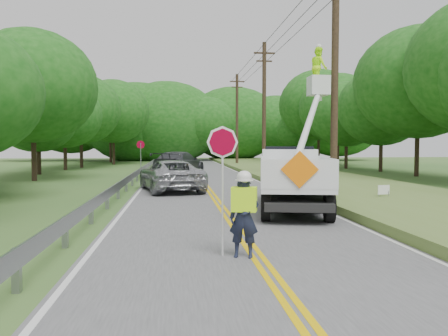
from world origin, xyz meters
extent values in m
plane|color=#305925|center=(0.00, 0.00, 0.00)|extent=(140.00, 140.00, 0.00)
cube|color=#4D4D50|center=(0.00, 14.00, 0.01)|extent=(7.20, 96.00, 0.02)
cube|color=#EDBC00|center=(-0.10, 14.00, 0.02)|extent=(0.12, 96.00, 0.00)
cube|color=#EDBC00|center=(0.10, 14.00, 0.02)|extent=(0.12, 96.00, 0.00)
cube|color=silver|center=(-3.45, 14.00, 0.02)|extent=(0.12, 96.00, 0.00)
cube|color=silver|center=(3.45, 14.00, 0.02)|extent=(0.12, 96.00, 0.00)
cube|color=gray|center=(-4.10, -2.00, 0.35)|extent=(0.12, 0.14, 0.70)
cube|color=gray|center=(-4.10, 1.00, 0.35)|extent=(0.12, 0.14, 0.70)
cube|color=gray|center=(-4.10, 4.00, 0.35)|extent=(0.12, 0.14, 0.70)
cube|color=gray|center=(-4.10, 7.00, 0.35)|extent=(0.12, 0.14, 0.70)
cube|color=gray|center=(-4.10, 10.00, 0.35)|extent=(0.12, 0.14, 0.70)
cube|color=gray|center=(-4.10, 13.00, 0.35)|extent=(0.12, 0.14, 0.70)
cube|color=gray|center=(-4.10, 16.00, 0.35)|extent=(0.12, 0.14, 0.70)
cube|color=gray|center=(-4.10, 19.00, 0.35)|extent=(0.12, 0.14, 0.70)
cube|color=gray|center=(-4.10, 22.00, 0.35)|extent=(0.12, 0.14, 0.70)
cube|color=gray|center=(-4.10, 25.00, 0.35)|extent=(0.12, 0.14, 0.70)
cube|color=gray|center=(-4.10, 28.00, 0.35)|extent=(0.12, 0.14, 0.70)
cube|color=gray|center=(-4.10, 31.00, 0.35)|extent=(0.12, 0.14, 0.70)
cube|color=gray|center=(-4.10, 34.00, 0.35)|extent=(0.12, 0.14, 0.70)
cube|color=gray|center=(-4.10, 37.00, 0.35)|extent=(0.12, 0.14, 0.70)
cube|color=gray|center=(-4.00, 15.00, 0.60)|extent=(0.05, 48.00, 0.34)
cylinder|color=black|center=(5.00, 9.00, 5.00)|extent=(0.30, 0.30, 10.00)
cylinder|color=black|center=(5.00, 24.00, 5.00)|extent=(0.30, 0.30, 10.00)
cube|color=black|center=(5.00, 24.00, 9.20)|extent=(1.60, 0.12, 0.12)
cube|color=black|center=(5.00, 24.00, 8.60)|extent=(1.20, 0.10, 0.10)
cylinder|color=black|center=(5.00, 39.00, 5.00)|extent=(0.30, 0.30, 10.00)
cube|color=black|center=(5.00, 39.00, 9.20)|extent=(1.60, 0.12, 0.12)
cube|color=black|center=(5.00, 39.00, 8.60)|extent=(1.20, 0.10, 0.10)
cylinder|color=black|center=(4.30, 17.50, 9.10)|extent=(0.03, 43.00, 0.03)
cylinder|color=black|center=(5.00, 17.50, 9.10)|extent=(0.03, 43.00, 0.03)
cylinder|color=black|center=(5.70, 17.50, 9.10)|extent=(0.03, 43.00, 0.03)
cube|color=#587430|center=(7.10, 14.00, 0.15)|extent=(7.00, 96.00, 0.30)
cylinder|color=#332319|center=(-10.66, 20.17, 1.74)|extent=(0.32, 0.32, 3.48)
ellipsoid|color=#144C11|center=(-10.66, 20.17, 6.00)|extent=(8.13, 8.13, 7.15)
cylinder|color=#332319|center=(-12.23, 26.46, 1.27)|extent=(0.32, 0.32, 2.53)
ellipsoid|color=#144C11|center=(-12.23, 26.46, 4.36)|extent=(5.91, 5.91, 5.20)
cylinder|color=#332319|center=(-11.69, 32.41, 1.45)|extent=(0.32, 0.32, 2.89)
ellipsoid|color=#144C11|center=(-11.69, 32.41, 4.98)|extent=(6.74, 6.74, 5.93)
cylinder|color=#332319|center=(-11.13, 36.59, 1.71)|extent=(0.32, 0.32, 3.41)
ellipsoid|color=#144C11|center=(-11.13, 36.59, 5.87)|extent=(7.96, 7.96, 7.00)
cylinder|color=#332319|center=(-8.93, 43.70, 1.80)|extent=(0.32, 0.32, 3.60)
ellipsoid|color=#144C11|center=(-8.93, 43.70, 6.20)|extent=(8.40, 8.40, 7.40)
cylinder|color=#332319|center=(-10.25, 50.30, 1.90)|extent=(0.32, 0.32, 3.79)
ellipsoid|color=#144C11|center=(-10.25, 50.30, 6.53)|extent=(8.85, 8.85, 7.79)
cylinder|color=#332319|center=(15.81, 21.39, 1.97)|extent=(0.32, 0.32, 3.95)
ellipsoid|color=#144C11|center=(15.81, 21.39, 6.80)|extent=(9.21, 9.21, 8.11)
cylinder|color=#332319|center=(15.78, 27.03, 1.60)|extent=(0.32, 0.32, 3.19)
ellipsoid|color=#144C11|center=(15.78, 27.03, 5.50)|extent=(7.45, 7.45, 6.55)
cylinder|color=#332319|center=(14.72, 32.12, 1.53)|extent=(0.32, 0.32, 3.05)
ellipsoid|color=#144C11|center=(14.72, 32.12, 5.26)|extent=(7.13, 7.13, 6.27)
cylinder|color=#332319|center=(15.82, 37.26, 1.82)|extent=(0.32, 0.32, 3.64)
ellipsoid|color=#144C11|center=(15.82, 37.26, 6.27)|extent=(8.49, 8.49, 7.47)
cylinder|color=#332319|center=(15.39, 42.53, 2.05)|extent=(0.32, 0.32, 4.11)
ellipsoid|color=#144C11|center=(15.39, 42.53, 7.07)|extent=(9.59, 9.59, 8.44)
cylinder|color=#332319|center=(14.12, 46.56, 1.23)|extent=(0.32, 0.32, 2.46)
ellipsoid|color=#144C11|center=(14.12, 46.56, 4.23)|extent=(5.73, 5.73, 5.04)
ellipsoid|color=#144C11|center=(-21.00, 55.26, 5.50)|extent=(11.28, 8.46, 8.46)
ellipsoid|color=#144C11|center=(-17.04, 57.94, 5.50)|extent=(11.90, 8.93, 8.93)
ellipsoid|color=#144C11|center=(-12.14, 57.28, 5.50)|extent=(10.50, 7.87, 7.87)
ellipsoid|color=#144C11|center=(-7.32, 56.41, 5.50)|extent=(15.68, 11.76, 11.76)
ellipsoid|color=#144C11|center=(-2.99, 56.15, 5.50)|extent=(16.15, 12.11, 12.11)
ellipsoid|color=#144C11|center=(2.46, 54.40, 5.50)|extent=(9.89, 7.42, 7.42)
ellipsoid|color=#144C11|center=(7.06, 57.79, 5.50)|extent=(14.99, 11.24, 11.24)
ellipsoid|color=#144C11|center=(13.51, 56.98, 5.50)|extent=(11.46, 8.60, 8.60)
ellipsoid|color=#144C11|center=(17.44, 56.09, 5.50)|extent=(11.18, 8.39, 8.39)
ellipsoid|color=#144C11|center=(22.13, 54.07, 5.50)|extent=(13.19, 9.89, 9.89)
imported|color=#191E33|center=(-0.28, -0.31, 0.83)|extent=(0.67, 0.53, 1.63)
cube|color=#B8FF12|center=(-0.28, -0.31, 1.20)|extent=(0.56, 0.42, 0.49)
ellipsoid|color=white|center=(-0.28, -0.31, 1.66)|extent=(0.30, 0.30, 0.24)
cylinder|color=#B7B7B7|center=(-0.70, -0.14, 1.16)|extent=(0.04, 0.04, 2.28)
cylinder|color=maroon|center=(-0.70, -0.14, 2.35)|extent=(0.65, 0.11, 0.65)
cylinder|color=black|center=(1.02, 3.81, 0.47)|extent=(0.45, 0.93, 0.90)
cylinder|color=black|center=(2.85, 3.44, 0.47)|extent=(0.45, 0.93, 0.90)
cylinder|color=black|center=(1.38, 5.64, 0.47)|extent=(0.45, 0.93, 0.90)
cylinder|color=black|center=(3.21, 5.27, 0.47)|extent=(0.45, 0.93, 0.90)
cylinder|color=black|center=(1.84, 7.93, 0.47)|extent=(0.45, 0.93, 0.90)
cylinder|color=black|center=(3.67, 7.56, 0.47)|extent=(0.45, 0.93, 0.90)
cube|color=black|center=(2.35, 5.73, 0.53)|extent=(3.10, 6.24, 0.23)
cube|color=silver|center=(2.22, 5.09, 1.00)|extent=(2.95, 4.63, 0.21)
cube|color=silver|center=(1.19, 5.30, 1.47)|extent=(0.90, 4.22, 0.84)
cube|color=silver|center=(3.26, 4.88, 1.47)|extent=(0.90, 4.22, 0.84)
cube|color=silver|center=(1.81, 3.00, 1.47)|extent=(2.12, 0.48, 0.84)
cube|color=silver|center=(2.85, 8.20, 1.28)|extent=(2.41, 2.15, 1.68)
cube|color=black|center=(2.88, 8.38, 1.89)|extent=(2.07, 1.56, 0.70)
cube|color=silver|center=(2.02, 4.08, 1.47)|extent=(0.99, 0.99, 0.75)
cube|color=silver|center=(4.30, 9.00, 4.76)|extent=(0.79, 0.79, 0.79)
imported|color=#B8FF12|center=(4.30, 9.00, 5.53)|extent=(0.62, 0.80, 1.65)
cube|color=orange|center=(1.79, 2.94, 1.61)|extent=(1.04, 0.25, 1.06)
imported|color=#A9ABB0|center=(-1.92, 12.93, 0.78)|extent=(3.64, 5.90, 1.52)
imported|color=#3A3C41|center=(-1.43, 24.23, 0.91)|extent=(4.41, 6.62, 1.78)
cylinder|color=gray|center=(-3.98, 20.62, 1.21)|extent=(0.06, 0.06, 2.42)
cylinder|color=maroon|center=(-3.98, 20.62, 2.31)|extent=(0.55, 0.08, 0.55)
cube|color=white|center=(6.33, 7.15, 0.56)|extent=(0.51, 0.12, 0.36)
cylinder|color=gray|center=(6.12, 7.15, 0.26)|extent=(0.02, 0.02, 0.51)
cylinder|color=gray|center=(6.53, 7.15, 0.26)|extent=(0.02, 0.02, 0.51)
camera|label=1|loc=(-1.63, -9.04, 2.29)|focal=35.39mm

